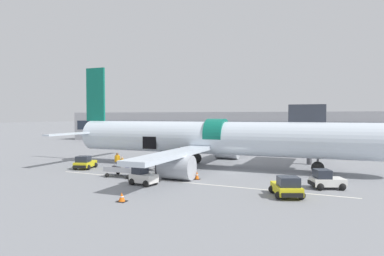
{
  "coord_description": "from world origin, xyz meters",
  "views": [
    {
      "loc": [
        9.22,
        -33.51,
        5.72
      ],
      "look_at": [
        -4.01,
        -1.19,
        4.47
      ],
      "focal_mm": 32.0,
      "sensor_mm": 36.0,
      "label": 1
    }
  ],
  "objects": [
    {
      "name": "baggage_tug_spare",
      "position": [
        6.34,
        -8.74,
        0.65
      ],
      "size": [
        2.74,
        3.43,
        1.49
      ],
      "color": "yellow",
      "rests_on": "ground_plane"
    },
    {
      "name": "ground_crew_helper",
      "position": [
        -10.53,
        -4.1,
        0.82
      ],
      "size": [
        0.5,
        0.5,
        1.56
      ],
      "color": "black",
      "rests_on": "ground_plane"
    },
    {
      "name": "ground_crew_driver",
      "position": [
        -6.24,
        -2.86,
        0.81
      ],
      "size": [
        0.49,
        0.49,
        1.53
      ],
      "color": "black",
      "rests_on": "ground_plane"
    },
    {
      "name": "terminal_strip",
      "position": [
        0.0,
        35.86,
        3.24
      ],
      "size": [
        94.28,
        10.48,
        6.47
      ],
      "color": "#B2B2B7",
      "rests_on": "ground_plane"
    },
    {
      "name": "safety_cone_tail",
      "position": [
        -19.96,
        0.56,
        0.3
      ],
      "size": [
        0.58,
        0.58,
        0.63
      ],
      "color": "black",
      "rests_on": "ground_plane"
    },
    {
      "name": "ground_crew_loader_a",
      "position": [
        -6.84,
        -3.59,
        0.91
      ],
      "size": [
        0.6,
        0.5,
        1.74
      ],
      "color": "black",
      "rests_on": "ground_plane"
    },
    {
      "name": "safety_cone_engine_left",
      "position": [
        -3.68,
        -14.38,
        0.29
      ],
      "size": [
        0.64,
        0.64,
        0.62
      ],
      "color": "black",
      "rests_on": "ground_plane"
    },
    {
      "name": "safety_cone_wingtip",
      "position": [
        -1.95,
        -5.05,
        0.35
      ],
      "size": [
        0.54,
        0.54,
        0.75
      ],
      "color": "black",
      "rests_on": "ground_plane"
    },
    {
      "name": "baggage_tug_rear",
      "position": [
        -5.23,
        -9.02,
        0.67
      ],
      "size": [
        2.5,
        1.98,
        1.64
      ],
      "color": "silver",
      "rests_on": "ground_plane"
    },
    {
      "name": "baggage_tug_lead",
      "position": [
        -15.45,
        -3.89,
        0.61
      ],
      "size": [
        2.44,
        3.07,
        1.41
      ],
      "color": "yellow",
      "rests_on": "ground_plane"
    },
    {
      "name": "jet_bridge_stub",
      "position": [
        6.82,
        7.93,
        5.15
      ],
      "size": [
        3.73,
        10.02,
        6.91
      ],
      "color": "#4C4C51",
      "rests_on": "ground_plane"
    },
    {
      "name": "apron_marking_line",
      "position": [
        -2.38,
        -6.77,
        0.0
      ],
      "size": [
        27.23,
        1.4,
        0.01
      ],
      "color": "silver",
      "rests_on": "ground_plane"
    },
    {
      "name": "airplane",
      "position": [
        -2.91,
        2.09,
        3.18
      ],
      "size": [
        37.42,
        30.42,
        11.77
      ],
      "color": "silver",
      "rests_on": "ground_plane"
    },
    {
      "name": "ground_crew_supervisor",
      "position": [
        -5.83,
        -4.37,
        0.86
      ],
      "size": [
        0.38,
        0.56,
        1.63
      ],
      "color": "black",
      "rests_on": "ground_plane"
    },
    {
      "name": "baggage_cart_loading",
      "position": [
        -8.91,
        -1.93,
        0.53
      ],
      "size": [
        3.77,
        2.73,
        1.06
      ],
      "color": "#B7BABF",
      "rests_on": "ground_plane"
    },
    {
      "name": "baggage_tug_mid",
      "position": [
        8.87,
        -4.77,
        0.64
      ],
      "size": [
        2.96,
        2.56,
        1.5
      ],
      "color": "silver",
      "rests_on": "ground_plane"
    },
    {
      "name": "ground_plane",
      "position": [
        0.0,
        0.0,
        0.0
      ],
      "size": [
        500.0,
        500.0,
        0.0
      ],
      "primitive_type": "plane",
      "color": "gray"
    },
    {
      "name": "baggage_cart_queued",
      "position": [
        -8.86,
        -6.44,
        0.54
      ],
      "size": [
        4.19,
        2.18,
        1.0
      ],
      "color": "#B7BABF",
      "rests_on": "ground_plane"
    },
    {
      "name": "ground_crew_loader_b",
      "position": [
        -11.57,
        -3.42,
        0.98
      ],
      "size": [
        0.65,
        0.45,
        1.86
      ],
      "color": "#1E2338",
      "rests_on": "ground_plane"
    }
  ]
}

